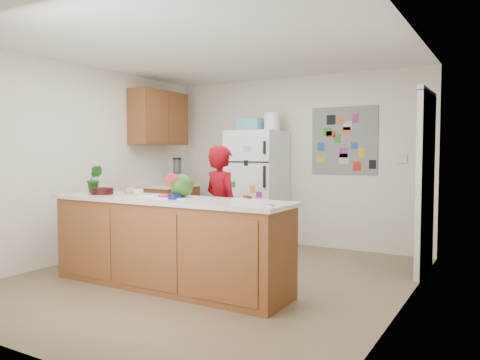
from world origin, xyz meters
The scene contains 26 objects.
floor centered at (0.00, 0.00, -0.01)m, with size 4.00×4.50×0.02m, color brown.
wall_back centered at (0.00, 2.26, 1.25)m, with size 4.00×0.02×2.50m, color beige.
wall_left centered at (-2.01, 0.00, 1.25)m, with size 0.02×4.50×2.50m, color beige.
wall_right centered at (2.01, 0.00, 1.25)m, with size 0.02×4.50×2.50m, color beige.
ceiling centered at (0.00, 0.00, 2.51)m, with size 4.00×4.50×0.02m, color white.
doorway centered at (1.99, 1.45, 1.02)m, with size 0.03×0.85×2.04m, color black.
peninsula_base centered at (-0.20, -0.50, 0.44)m, with size 2.60×0.62×0.88m, color brown.
peninsula_top centered at (-0.20, -0.50, 0.90)m, with size 2.68×0.70×0.04m, color silver.
side_counter_base centered at (-1.69, 1.35, 0.43)m, with size 0.60×0.80×0.86m, color brown.
side_counter_top centered at (-1.69, 1.35, 0.88)m, with size 0.64×0.84×0.04m, color silver.
upper_cabinets centered at (-1.82, 1.30, 1.90)m, with size 0.35×1.00×0.80m, color brown.
refrigerator centered at (-0.45, 1.88, 0.85)m, with size 0.75×0.70×1.70m, color silver.
fridge_top_bin centered at (-0.55, 1.88, 1.79)m, with size 0.35×0.28×0.18m, color #5999B2.
photo_collage centered at (0.75, 2.24, 1.55)m, with size 0.95×0.01×0.95m, color slate.
person centered at (-0.03, 0.25, 0.73)m, with size 0.53×0.35×1.46m, color #6B040B.
blender_appliance centered at (-1.64, 1.50, 1.09)m, with size 0.12×0.12×0.38m, color black.
cutting_board centered at (-0.12, -0.47, 0.93)m, with size 0.36×0.27×0.01m, color white.
watermelon centered at (-0.06, -0.45, 1.05)m, with size 0.23×0.23×0.23m, color #255513.
watermelon_slice centered at (-0.21, -0.52, 0.94)m, with size 0.15×0.15×0.02m, color red.
cherry_bowl centered at (-1.08, -0.55, 0.96)m, with size 0.24×0.24×0.07m, color black.
white_bowl centered at (-0.75, -0.39, 0.95)m, with size 0.19×0.19×0.06m, color white.
cobalt_bowl centered at (-0.06, -0.56, 0.95)m, with size 0.14×0.14×0.05m, color #0C0F63.
plate centered at (-0.75, -0.46, 0.93)m, with size 0.28×0.28×0.02m, color tan.
paper_towel centered at (-0.43, -0.53, 0.93)m, with size 0.17×0.15×0.02m, color white.
keys centered at (1.00, -0.59, 0.93)m, with size 0.08×0.04×0.01m, color gray.
potted_plant centered at (-1.30, -0.45, 1.08)m, with size 0.17×0.14×0.32m, color #134919.
Camera 1 is at (2.82, -4.21, 1.38)m, focal length 35.00 mm.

